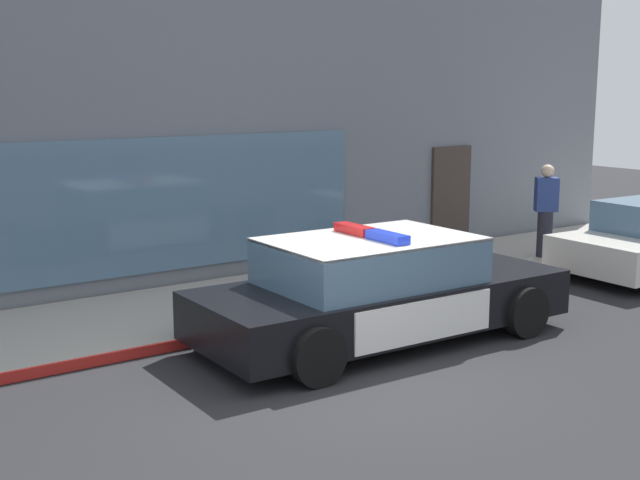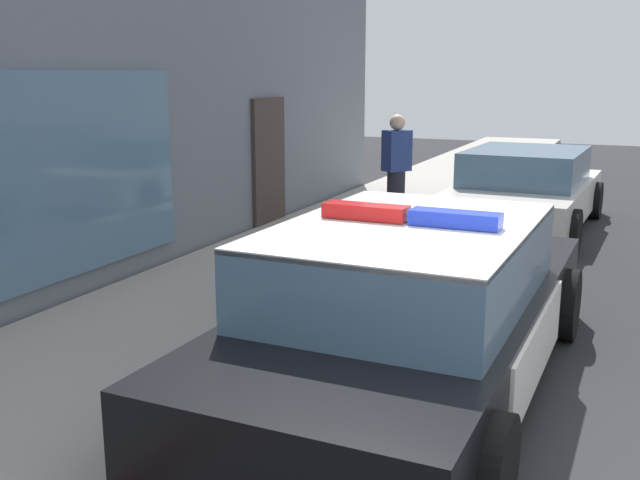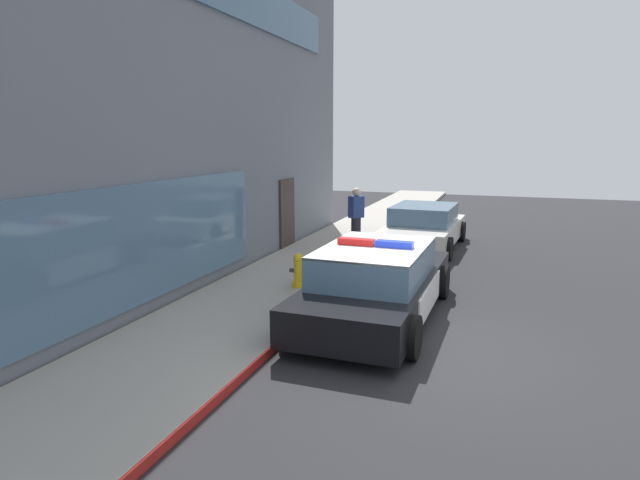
{
  "view_description": "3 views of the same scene",
  "coord_description": "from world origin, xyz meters",
  "px_view_note": "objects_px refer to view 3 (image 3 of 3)",
  "views": [
    {
      "loc": [
        -5.32,
        -7.07,
        3.29
      ],
      "look_at": [
        0.99,
        1.85,
        1.27
      ],
      "focal_mm": 47.22,
      "sensor_mm": 36.0,
      "label": 1
    },
    {
      "loc": [
        -3.91,
        -0.4,
        2.46
      ],
      "look_at": [
        2.14,
        2.22,
        0.97
      ],
      "focal_mm": 41.31,
      "sensor_mm": 36.0,
      "label": 2
    },
    {
      "loc": [
        -7.75,
        -0.97,
        3.27
      ],
      "look_at": [
        2.19,
        2.48,
        1.24
      ],
      "focal_mm": 29.87,
      "sensor_mm": 36.0,
      "label": 3
    }
  ],
  "objects_px": {
    "fire_hydrant": "(299,271)",
    "car_down_street": "(424,227)",
    "pedestrian_on_sidewalk": "(356,217)",
    "police_cruiser": "(376,282)"
  },
  "relations": [
    {
      "from": "police_cruiser",
      "to": "car_down_street",
      "type": "relative_size",
      "value": 1.14
    },
    {
      "from": "police_cruiser",
      "to": "pedestrian_on_sidewalk",
      "type": "bearing_deg",
      "value": 20.44
    },
    {
      "from": "fire_hydrant",
      "to": "car_down_street",
      "type": "height_order",
      "value": "car_down_street"
    },
    {
      "from": "police_cruiser",
      "to": "fire_hydrant",
      "type": "relative_size",
      "value": 6.96
    },
    {
      "from": "police_cruiser",
      "to": "pedestrian_on_sidewalk",
      "type": "relative_size",
      "value": 2.96
    },
    {
      "from": "car_down_street",
      "to": "pedestrian_on_sidewalk",
      "type": "height_order",
      "value": "pedestrian_on_sidewalk"
    },
    {
      "from": "fire_hydrant",
      "to": "pedestrian_on_sidewalk",
      "type": "relative_size",
      "value": 0.42
    },
    {
      "from": "car_down_street",
      "to": "pedestrian_on_sidewalk",
      "type": "bearing_deg",
      "value": 127.03
    },
    {
      "from": "police_cruiser",
      "to": "fire_hydrant",
      "type": "distance_m",
      "value": 2.17
    },
    {
      "from": "fire_hydrant",
      "to": "car_down_street",
      "type": "distance_m",
      "value": 5.99
    }
  ]
}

